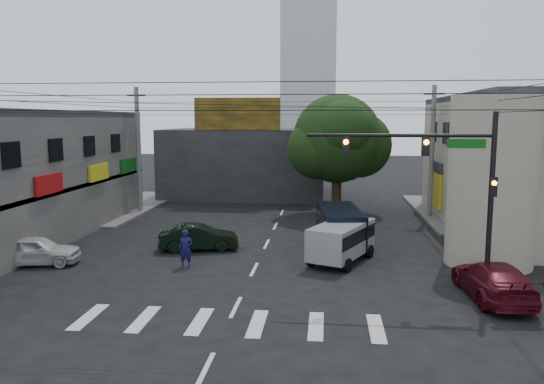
% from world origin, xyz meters
% --- Properties ---
extents(ground, '(160.00, 160.00, 0.00)m').
position_xyz_m(ground, '(0.00, 0.00, 0.00)').
color(ground, black).
rests_on(ground, ground).
extents(sidewalk_far_left, '(16.00, 16.00, 0.15)m').
position_xyz_m(sidewalk_far_left, '(-18.00, 18.00, 0.07)').
color(sidewalk_far_left, '#514F4C').
rests_on(sidewalk_far_left, ground).
extents(sidewalk_far_right, '(16.00, 16.00, 0.15)m').
position_xyz_m(sidewalk_far_right, '(18.00, 18.00, 0.07)').
color(sidewalk_far_right, '#514F4C').
rests_on(sidewalk_far_right, ground).
extents(corner_column, '(4.00, 4.00, 8.00)m').
position_xyz_m(corner_column, '(11.00, 4.00, 4.00)').
color(corner_column, gray).
rests_on(corner_column, ground).
extents(building_far, '(14.00, 10.00, 6.00)m').
position_xyz_m(building_far, '(-4.00, 26.00, 3.00)').
color(building_far, '#232326').
rests_on(building_far, ground).
extents(billboard, '(7.00, 0.30, 2.60)m').
position_xyz_m(billboard, '(-4.00, 21.10, 7.30)').
color(billboard, olive).
rests_on(billboard, building_far).
extents(tower_distant, '(9.00, 9.00, 44.00)m').
position_xyz_m(tower_distant, '(0.00, 70.00, 22.00)').
color(tower_distant, silver).
rests_on(tower_distant, ground).
extents(street_tree, '(6.40, 6.40, 8.70)m').
position_xyz_m(street_tree, '(4.00, 17.00, 5.47)').
color(street_tree, black).
rests_on(street_tree, ground).
extents(traffic_gantry, '(7.10, 0.35, 7.20)m').
position_xyz_m(traffic_gantry, '(7.82, -1.00, 4.83)').
color(traffic_gantry, black).
rests_on(traffic_gantry, ground).
extents(utility_pole_far_left, '(0.32, 0.32, 9.20)m').
position_xyz_m(utility_pole_far_left, '(-10.50, 16.00, 4.60)').
color(utility_pole_far_left, '#59595B').
rests_on(utility_pole_far_left, ground).
extents(utility_pole_far_right, '(0.32, 0.32, 9.20)m').
position_xyz_m(utility_pole_far_right, '(10.50, 16.00, 4.60)').
color(utility_pole_far_right, '#59595B').
rests_on(utility_pole_far_right, ground).
extents(dark_sedan, '(3.21, 4.78, 1.37)m').
position_xyz_m(dark_sedan, '(-3.43, 5.33, 0.69)').
color(dark_sedan, black).
rests_on(dark_sedan, ground).
extents(white_compact, '(3.20, 4.74, 1.40)m').
position_xyz_m(white_compact, '(-10.50, 1.70, 0.70)').
color(white_compact, beige).
rests_on(white_compact, ground).
extents(maroon_sedan, '(2.68, 5.27, 1.45)m').
position_xyz_m(maroon_sedan, '(9.75, -1.00, 0.73)').
color(maroon_sedan, '#470A14').
rests_on(maroon_sedan, ground).
extents(silver_minivan, '(5.76, 5.11, 1.89)m').
position_xyz_m(silver_minivan, '(4.05, 3.76, 0.94)').
color(silver_minivan, '#A1A3A9').
rests_on(silver_minivan, ground).
extents(navy_van, '(5.81, 3.31, 2.13)m').
position_xyz_m(navy_van, '(4.02, 6.73, 1.06)').
color(navy_van, black).
rests_on(navy_van, ground).
extents(traffic_officer, '(0.71, 0.51, 1.79)m').
position_xyz_m(traffic_officer, '(-3.24, 2.04, 0.89)').
color(traffic_officer, '#131544').
rests_on(traffic_officer, ground).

